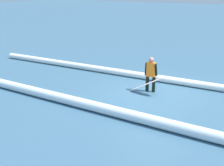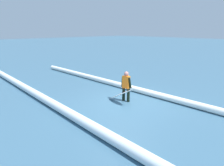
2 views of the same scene
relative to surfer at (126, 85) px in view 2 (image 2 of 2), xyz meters
name	(u,v)px [view 2 (image 2 of 2)]	position (x,y,z in m)	size (l,w,h in m)	color
ground_plane	(124,103)	(-0.19, 0.30, -0.82)	(137.67, 137.67, 0.00)	#3B627C
surfer	(126,85)	(0.00, 0.00, 0.00)	(0.52, 0.26, 1.47)	black
surfboard	(121,94)	(-0.06, 0.38, -0.37)	(1.67, 0.32, 0.94)	white
wave_crest_foreground	(150,93)	(-0.32, -1.52, -0.66)	(0.31, 0.31, 20.67)	white
wave_crest_midground	(65,111)	(0.49, 3.03, -0.64)	(0.36, 0.36, 20.80)	white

